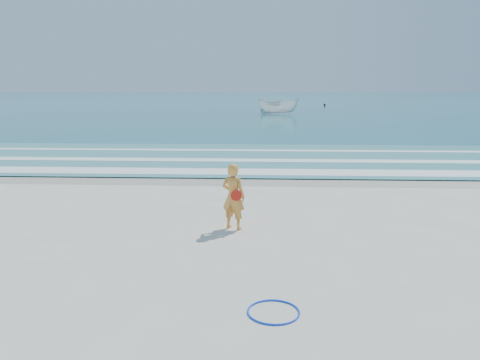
{
  "coord_description": "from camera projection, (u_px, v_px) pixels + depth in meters",
  "views": [
    {
      "loc": [
        1.35,
        -8.1,
        3.48
      ],
      "look_at": [
        0.78,
        4.0,
        1.0
      ],
      "focal_mm": 35.0,
      "sensor_mm": 36.0,
      "label": 1
    }
  ],
  "objects": [
    {
      "name": "buoy",
      "position": [
        325.0,
        105.0,
        76.22
      ],
      "size": [
        0.35,
        0.35,
        0.35
      ],
      "primitive_type": "sphere",
      "color": "black",
      "rests_on": "ocean"
    },
    {
      "name": "foam_mid",
      "position": [
        233.0,
        160.0,
        21.59
      ],
      "size": [
        400.0,
        0.9,
        0.01
      ],
      "primitive_type": "cube",
      "color": "white",
      "rests_on": "shallow"
    },
    {
      "name": "woman",
      "position": [
        233.0,
        196.0,
        11.34
      ],
      "size": [
        0.7,
        0.6,
        1.63
      ],
      "color": "orange",
      "rests_on": "ground"
    },
    {
      "name": "shallow",
      "position": [
        234.0,
        158.0,
        22.38
      ],
      "size": [
        400.0,
        10.0,
        0.01
      ],
      "primitive_type": "cube",
      "color": "#59B7AD",
      "rests_on": "ocean"
    },
    {
      "name": "foam_near",
      "position": [
        228.0,
        171.0,
        18.75
      ],
      "size": [
        400.0,
        1.4,
        0.01
      ],
      "primitive_type": "cube",
      "color": "white",
      "rests_on": "shallow"
    },
    {
      "name": "foam_far",
      "position": [
        236.0,
        150.0,
        24.82
      ],
      "size": [
        400.0,
        0.6,
        0.01
      ],
      "primitive_type": "cube",
      "color": "white",
      "rests_on": "shallow"
    },
    {
      "name": "wet_sand",
      "position": [
        226.0,
        179.0,
        17.49
      ],
      "size": [
        400.0,
        2.4,
        0.0
      ],
      "primitive_type": "cube",
      "color": "#B2A893",
      "rests_on": "ground"
    },
    {
      "name": "ocean",
      "position": [
        257.0,
        99.0,
        111.43
      ],
      "size": [
        400.0,
        190.0,
        0.04
      ],
      "primitive_type": "cube",
      "color": "#19727F",
      "rests_on": "ground"
    },
    {
      "name": "boat",
      "position": [
        278.0,
        106.0,
        55.08
      ],
      "size": [
        5.3,
        3.28,
        1.92
      ],
      "primitive_type": "imported",
      "rotation": [
        0.0,
        0.0,
        1.27
      ],
      "color": "white",
      "rests_on": "ocean"
    },
    {
      "name": "ground",
      "position": [
        188.0,
        275.0,
        8.68
      ],
      "size": [
        400.0,
        400.0,
        0.0
      ],
      "primitive_type": "plane",
      "color": "silver",
      "rests_on": "ground"
    },
    {
      "name": "hoop",
      "position": [
        273.0,
        312.0,
        7.26
      ],
      "size": [
        0.87,
        0.87,
        0.03
      ],
      "primitive_type": "torus",
      "rotation": [
        0.0,
        0.0,
        -0.05
      ],
      "color": "#0D41F4",
      "rests_on": "ground"
    }
  ]
}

